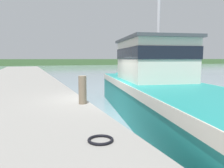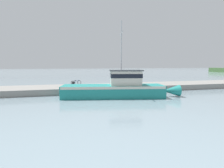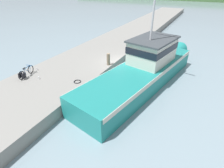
{
  "view_description": "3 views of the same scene",
  "coord_description": "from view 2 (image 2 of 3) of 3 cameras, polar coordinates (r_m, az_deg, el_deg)",
  "views": [
    {
      "loc": [
        -2.76,
        -8.22,
        2.43
      ],
      "look_at": [
        -0.76,
        -3.08,
        1.79
      ],
      "focal_mm": 35.0,
      "sensor_mm": 36.0,
      "label": 1
    },
    {
      "loc": [
        22.39,
        -6.8,
        3.95
      ],
      "look_at": [
        0.74,
        -1.12,
        1.47
      ],
      "focal_mm": 28.0,
      "sensor_mm": 36.0,
      "label": 2
    },
    {
      "loc": [
        5.66,
        -12.64,
        6.95
      ],
      "look_at": [
        0.91,
        -3.62,
        0.95
      ],
      "focal_mm": 28.0,
      "sensor_mm": 36.0,
      "label": 3
    }
  ],
  "objects": [
    {
      "name": "ground_plane",
      "position": [
        23.73,
        2.18,
        -3.27
      ],
      "size": [
        320.0,
        320.0,
        0.0
      ],
      "primitive_type": "plane",
      "color": "gray"
    },
    {
      "name": "dock_pier",
      "position": [
        27.03,
        0.0,
        -1.19
      ],
      "size": [
        5.77,
        80.0,
        0.83
      ],
      "primitive_type": "cube",
      "color": "gray",
      "rests_on": "ground_plane"
    },
    {
      "name": "fishing_boat_main",
      "position": [
        21.2,
        2.18,
        -1.1
      ],
      "size": [
        5.4,
        14.48,
        9.09
      ],
      "rotation": [
        0.0,
        0.0,
        -0.2
      ],
      "color": "teal",
      "rests_on": "ground_plane"
    },
    {
      "name": "bicycle_touring",
      "position": [
        27.88,
        -11.97,
        0.43
      ],
      "size": [
        0.66,
        1.63,
        0.71
      ],
      "rotation": [
        0.0,
        0.0,
        0.23
      ],
      "color": "black",
      "rests_on": "dock_pier"
    },
    {
      "name": "mooring_post",
      "position": [
        24.26,
        -0.1,
        0.13
      ],
      "size": [
        0.28,
        0.28,
        1.0
      ],
      "primitive_type": "cylinder",
      "color": "#756651",
      "rests_on": "dock_pier"
    },
    {
      "name": "hose_coil",
      "position": [
        24.19,
        -8.71,
        -1.09
      ],
      "size": [
        0.51,
        0.51,
        0.06
      ],
      "primitive_type": "torus",
      "color": "black",
      "rests_on": "dock_pier"
    },
    {
      "name": "water_bottle_by_bike",
      "position": [
        26.81,
        -11.38,
        -0.26
      ],
      "size": [
        0.06,
        0.06,
        0.2
      ],
      "primitive_type": "cylinder",
      "color": "silver",
      "rests_on": "dock_pier"
    },
    {
      "name": "water_bottle_on_curb",
      "position": [
        28.18,
        -9.46,
        0.09
      ],
      "size": [
        0.06,
        0.06,
        0.2
      ],
      "primitive_type": "cylinder",
      "color": "silver",
      "rests_on": "dock_pier"
    }
  ]
}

